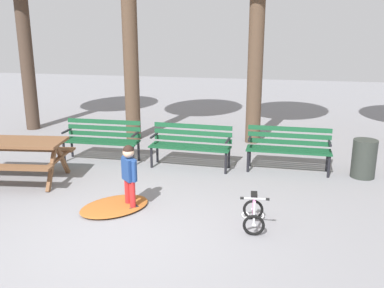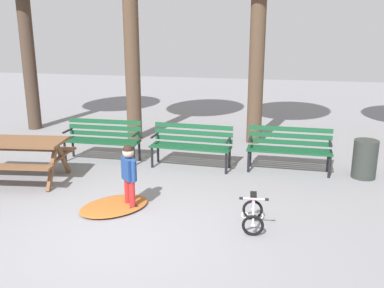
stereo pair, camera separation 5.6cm
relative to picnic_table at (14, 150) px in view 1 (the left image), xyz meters
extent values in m
plane|color=gray|center=(2.59, -1.68, -0.59)|extent=(36.00, 36.00, 0.00)
cube|color=brown|center=(0.00, 0.00, 0.15)|extent=(1.89, 0.99, 0.05)
cube|color=brown|center=(-0.07, 0.55, -0.14)|extent=(1.82, 0.48, 0.04)
cube|color=brown|center=(0.81, -0.14, -0.24)|extent=(0.13, 0.57, 0.76)
cube|color=brown|center=(0.74, 0.35, -0.24)|extent=(0.13, 0.57, 0.76)
cube|color=brown|center=(0.77, 0.10, -0.17)|extent=(0.23, 1.10, 0.04)
cube|color=#144728|center=(1.04, 1.58, -0.15)|extent=(1.60, 0.10, 0.03)
cube|color=#144728|center=(1.05, 1.46, -0.15)|extent=(1.60, 0.10, 0.03)
cube|color=#144728|center=(1.05, 1.34, -0.15)|extent=(1.60, 0.10, 0.03)
cube|color=#144728|center=(1.05, 1.22, -0.15)|extent=(1.60, 0.10, 0.03)
cube|color=#144728|center=(1.04, 1.62, -0.05)|extent=(1.60, 0.08, 0.09)
cube|color=#144728|center=(1.04, 1.62, 0.08)|extent=(1.60, 0.08, 0.09)
cube|color=#144728|center=(1.04, 1.62, 0.21)|extent=(1.60, 0.08, 0.09)
cylinder|color=black|center=(1.80, 1.25, -0.37)|extent=(0.05, 0.05, 0.44)
cylinder|color=black|center=(1.79, 1.61, -0.37)|extent=(0.05, 0.05, 0.44)
cube|color=black|center=(1.80, 1.43, 0.03)|extent=(0.05, 0.40, 0.03)
cylinder|color=black|center=(0.30, 1.22, -0.37)|extent=(0.05, 0.05, 0.44)
cylinder|color=black|center=(0.29, 1.58, -0.37)|extent=(0.05, 0.05, 0.44)
cube|color=black|center=(0.30, 1.40, 0.03)|extent=(0.05, 0.40, 0.03)
cube|color=#144728|center=(2.96, 1.55, -0.15)|extent=(1.60, 0.13, 0.03)
cube|color=#144728|center=(2.95, 1.43, -0.15)|extent=(1.60, 0.13, 0.03)
cube|color=#144728|center=(2.95, 1.31, -0.15)|extent=(1.60, 0.13, 0.03)
cube|color=#144728|center=(2.94, 1.19, -0.15)|extent=(1.60, 0.13, 0.03)
cube|color=#144728|center=(2.96, 1.59, -0.05)|extent=(1.60, 0.11, 0.09)
cube|color=#144728|center=(2.96, 1.59, 0.08)|extent=(1.60, 0.11, 0.09)
cube|color=#144728|center=(2.96, 1.59, 0.21)|extent=(1.60, 0.11, 0.09)
cylinder|color=black|center=(3.69, 1.18, -0.37)|extent=(0.05, 0.05, 0.44)
cylinder|color=black|center=(3.71, 1.54, -0.37)|extent=(0.05, 0.05, 0.44)
cube|color=black|center=(3.70, 1.36, 0.03)|extent=(0.06, 0.40, 0.03)
cylinder|color=black|center=(2.19, 1.24, -0.37)|extent=(0.05, 0.05, 0.44)
cylinder|color=black|center=(2.21, 1.60, -0.37)|extent=(0.05, 0.05, 0.44)
cube|color=black|center=(2.20, 1.42, 0.03)|extent=(0.06, 0.40, 0.03)
cube|color=#144728|center=(4.85, 1.72, -0.15)|extent=(1.60, 0.08, 0.03)
cube|color=#144728|center=(4.85, 1.60, -0.15)|extent=(1.60, 0.08, 0.03)
cube|color=#144728|center=(4.85, 1.48, -0.15)|extent=(1.60, 0.08, 0.03)
cube|color=#144728|center=(4.85, 1.36, -0.15)|extent=(1.60, 0.08, 0.03)
cube|color=#144728|center=(4.85, 1.76, -0.05)|extent=(1.60, 0.05, 0.09)
cube|color=#144728|center=(4.85, 1.76, 0.08)|extent=(1.60, 0.05, 0.09)
cube|color=#144728|center=(4.85, 1.76, 0.21)|extent=(1.60, 0.05, 0.09)
cylinder|color=black|center=(5.60, 1.37, -0.37)|extent=(0.05, 0.05, 0.44)
cylinder|color=black|center=(5.60, 1.73, -0.37)|extent=(0.05, 0.05, 0.44)
cube|color=black|center=(5.60, 1.55, 0.03)|extent=(0.04, 0.40, 0.03)
cylinder|color=black|center=(4.10, 1.38, -0.37)|extent=(0.05, 0.05, 0.44)
cylinder|color=black|center=(4.10, 1.74, -0.37)|extent=(0.05, 0.05, 0.44)
cube|color=black|center=(4.10, 1.56, 0.03)|extent=(0.04, 0.40, 0.03)
cylinder|color=red|center=(2.52, -0.78, -0.36)|extent=(0.09, 0.09, 0.47)
cube|color=black|center=(2.52, -0.78, -0.56)|extent=(0.17, 0.18, 0.06)
cylinder|color=red|center=(2.40, -0.67, -0.36)|extent=(0.09, 0.09, 0.47)
cube|color=black|center=(2.40, -0.67, -0.56)|extent=(0.17, 0.18, 0.06)
cube|color=navy|center=(2.46, -0.73, 0.05)|extent=(0.28, 0.27, 0.35)
sphere|color=#E0B28E|center=(2.46, -0.73, 0.32)|extent=(0.17, 0.17, 0.17)
sphere|color=black|center=(2.46, -0.73, 0.35)|extent=(0.16, 0.16, 0.16)
cylinder|color=navy|center=(2.58, -0.84, 0.06)|extent=(0.07, 0.07, 0.33)
cylinder|color=navy|center=(2.34, -0.62, 0.06)|extent=(0.07, 0.07, 0.33)
torus|color=black|center=(4.40, -1.22, -0.44)|extent=(0.30, 0.07, 0.30)
cylinder|color=silver|center=(4.40, -1.22, -0.44)|extent=(0.05, 0.04, 0.04)
torus|color=black|center=(4.35, -0.71, -0.44)|extent=(0.30, 0.07, 0.30)
cylinder|color=silver|center=(4.35, -0.71, -0.44)|extent=(0.05, 0.04, 0.04)
torus|color=white|center=(4.46, -0.70, -0.54)|extent=(0.11, 0.03, 0.11)
torus|color=white|center=(4.24, -0.72, -0.54)|extent=(0.11, 0.03, 0.11)
cylinder|color=pink|center=(4.38, -1.04, -0.27)|extent=(0.06, 0.31, 0.32)
cylinder|color=pink|center=(4.37, -0.89, -0.29)|extent=(0.04, 0.08, 0.27)
cylinder|color=pink|center=(4.36, -0.81, -0.43)|extent=(0.05, 0.20, 0.05)
cylinder|color=silver|center=(4.40, -1.20, -0.28)|extent=(0.04, 0.07, 0.32)
cylinder|color=pink|center=(4.38, -1.02, -0.17)|extent=(0.06, 0.32, 0.05)
cube|color=black|center=(4.37, -0.87, -0.14)|extent=(0.10, 0.18, 0.04)
cylinder|color=silver|center=(4.39, -1.18, -0.07)|extent=(0.34, 0.05, 0.02)
cylinder|color=black|center=(4.56, -1.17, -0.07)|extent=(0.05, 0.04, 0.04)
cylinder|color=black|center=(4.22, -1.20, -0.07)|extent=(0.05, 0.04, 0.04)
ellipsoid|color=#9E5623|center=(2.21, -0.78, -0.56)|extent=(1.31, 1.37, 0.07)
cylinder|color=#2D332D|center=(6.23, 1.54, -0.23)|extent=(0.44, 0.44, 0.72)
cylinder|color=#423328|center=(-1.99, 3.77, 1.30)|extent=(0.36, 0.36, 3.79)
cylinder|color=brown|center=(1.08, 3.31, 1.48)|extent=(0.36, 0.36, 4.15)
cylinder|color=brown|center=(4.02, 3.64, 1.36)|extent=(0.36, 0.36, 3.90)
camera|label=1|loc=(4.68, -6.55, 2.17)|focal=40.04mm
camera|label=2|loc=(4.74, -6.54, 2.17)|focal=40.04mm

